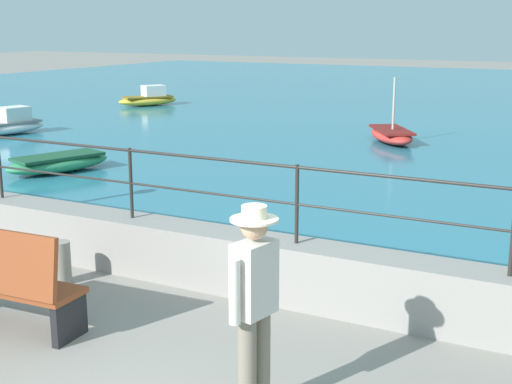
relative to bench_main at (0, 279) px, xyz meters
name	(u,v)px	position (x,y,z in m)	size (l,w,h in m)	color
promenade_wall	(296,272)	(2.36, 2.13, -0.21)	(20.00, 0.56, 0.70)	gray
railing	(297,188)	(2.36, 2.13, 0.78)	(18.44, 0.04, 0.90)	#282623
bench_main	(0,279)	(0.00, 0.00, 0.00)	(1.73, 0.65, 1.13)	brown
person_walking	(254,300)	(3.07, -0.20, 0.42)	(0.38, 0.56, 1.75)	slate
bollard	(61,262)	(-0.43, 1.33, -0.30)	(0.24, 0.24, 0.53)	gray
boat_0	(8,125)	(-10.04, 9.56, -0.23)	(1.41, 2.45, 0.76)	white
boat_2	(149,98)	(-10.88, 17.39, -0.23)	(2.01, 2.42, 0.76)	gold
boat_3	(58,163)	(-5.04, 6.22, -0.30)	(1.58, 2.47, 0.36)	#338C59
boat_6	(391,135)	(0.00, 13.26, -0.30)	(2.01, 2.42, 1.71)	red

